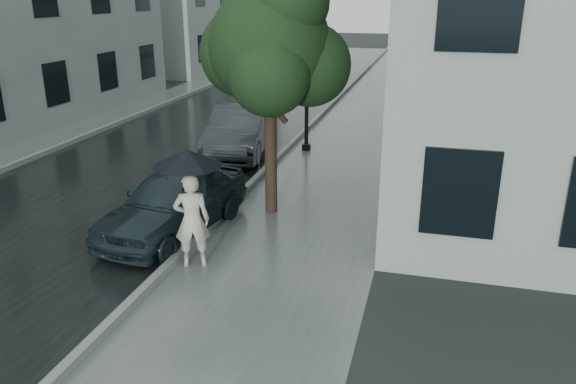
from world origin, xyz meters
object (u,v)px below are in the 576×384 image
(car_near, at_px, (174,201))
(street_tree, at_px, (271,44))
(pedestrian, at_px, (192,221))
(car_far, at_px, (240,130))
(lamp_post, at_px, (303,44))

(car_near, bearing_deg, street_tree, 55.94)
(pedestrian, bearing_deg, car_near, -73.18)
(pedestrian, distance_m, car_far, 7.47)
(car_near, height_order, car_far, car_far)
(street_tree, xyz_separation_m, lamp_post, (-0.56, 5.14, -0.44))
(street_tree, distance_m, car_far, 5.67)
(street_tree, distance_m, lamp_post, 5.19)
(pedestrian, relative_size, lamp_post, 0.31)
(pedestrian, relative_size, street_tree, 0.33)
(street_tree, height_order, car_near, street_tree)
(pedestrian, bearing_deg, car_far, -97.42)
(car_far, bearing_deg, pedestrian, -85.96)
(street_tree, height_order, lamp_post, lamp_post)
(lamp_post, relative_size, car_near, 1.45)
(street_tree, bearing_deg, car_far, 118.10)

